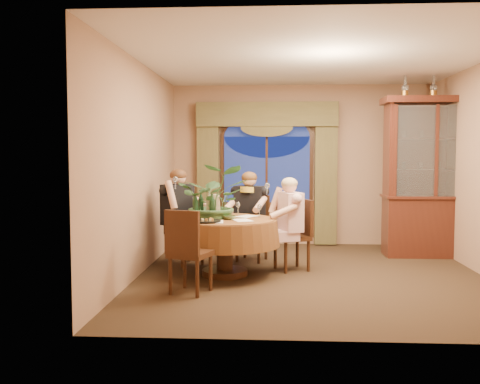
# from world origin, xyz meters

# --- Properties ---
(floor) EXTENTS (5.00, 5.00, 0.00)m
(floor) POSITION_xyz_m (0.00, 0.00, 0.00)
(floor) COLOR black
(floor) RESTS_ON ground
(wall_back) EXTENTS (4.50, 0.00, 4.50)m
(wall_back) POSITION_xyz_m (0.00, 2.50, 1.40)
(wall_back) COLOR #926D54
(wall_back) RESTS_ON ground
(ceiling) EXTENTS (5.00, 5.00, 0.00)m
(ceiling) POSITION_xyz_m (0.00, 0.00, 2.80)
(ceiling) COLOR white
(ceiling) RESTS_ON wall_back
(window) EXTENTS (1.62, 0.10, 1.32)m
(window) POSITION_xyz_m (-0.60, 2.43, 1.30)
(window) COLOR navy
(window) RESTS_ON wall_back
(arched_transom) EXTENTS (1.60, 0.06, 0.44)m
(arched_transom) POSITION_xyz_m (-0.60, 2.43, 2.08)
(arched_transom) COLOR navy
(arched_transom) RESTS_ON wall_back
(drapery_left) EXTENTS (0.38, 0.14, 2.32)m
(drapery_left) POSITION_xyz_m (-1.63, 2.38, 1.18)
(drapery_left) COLOR #4D4725
(drapery_left) RESTS_ON floor
(drapery_right) EXTENTS (0.38, 0.14, 2.32)m
(drapery_right) POSITION_xyz_m (0.43, 2.38, 1.18)
(drapery_right) COLOR #4D4725
(drapery_right) RESTS_ON floor
(swag_valance) EXTENTS (2.45, 0.16, 0.42)m
(swag_valance) POSITION_xyz_m (-0.60, 2.35, 2.28)
(swag_valance) COLOR #4D4725
(swag_valance) RESTS_ON wall_back
(dining_table) EXTENTS (1.80, 1.80, 0.75)m
(dining_table) POSITION_xyz_m (-1.12, -0.08, 0.38)
(dining_table) COLOR maroon
(dining_table) RESTS_ON floor
(china_cabinet) EXTENTS (1.52, 0.60, 2.47)m
(china_cabinet) POSITION_xyz_m (1.96, 1.46, 1.23)
(china_cabinet) COLOR #381610
(china_cabinet) RESTS_ON floor
(oil_lamp_left) EXTENTS (0.11, 0.11, 0.34)m
(oil_lamp_left) POSITION_xyz_m (1.53, 1.46, 2.64)
(oil_lamp_left) COLOR #A5722D
(oil_lamp_left) RESTS_ON china_cabinet
(oil_lamp_center) EXTENTS (0.11, 0.11, 0.34)m
(oil_lamp_center) POSITION_xyz_m (1.96, 1.46, 2.64)
(oil_lamp_center) COLOR #A5722D
(oil_lamp_center) RESTS_ON china_cabinet
(oil_lamp_right) EXTENTS (0.11, 0.11, 0.34)m
(oil_lamp_right) POSITION_xyz_m (2.39, 1.46, 2.64)
(oil_lamp_right) COLOR #A5722D
(oil_lamp_right) RESTS_ON china_cabinet
(chair_right) EXTENTS (0.55, 0.55, 0.96)m
(chair_right) POSITION_xyz_m (-0.24, 0.31, 0.48)
(chair_right) COLOR black
(chair_right) RESTS_ON floor
(chair_back_right) EXTENTS (0.53, 0.53, 0.96)m
(chair_back_right) POSITION_xyz_m (-0.81, 0.93, 0.48)
(chair_back_right) COLOR black
(chair_back_right) RESTS_ON floor
(chair_back) EXTENTS (0.59, 0.59, 0.96)m
(chair_back) POSITION_xyz_m (-1.75, 0.58, 0.48)
(chair_back) COLOR black
(chair_back) RESTS_ON floor
(chair_front_left) EXTENTS (0.53, 0.53, 0.96)m
(chair_front_left) POSITION_xyz_m (-1.44, -0.98, 0.48)
(chair_front_left) COLOR black
(chair_front_left) RESTS_ON floor
(person_pink) EXTENTS (0.56, 0.58, 1.28)m
(person_pink) POSITION_xyz_m (-0.26, 0.25, 0.64)
(person_pink) COLOR beige
(person_pink) RESTS_ON floor
(person_back) EXTENTS (0.67, 0.67, 1.39)m
(person_back) POSITION_xyz_m (-1.85, 0.51, 0.69)
(person_back) COLOR black
(person_back) RESTS_ON floor
(person_scarf) EXTENTS (0.59, 0.56, 1.34)m
(person_scarf) POSITION_xyz_m (-0.83, 0.84, 0.67)
(person_scarf) COLOR black
(person_scarf) RESTS_ON floor
(stoneware_vase) EXTENTS (0.16, 0.16, 0.31)m
(stoneware_vase) POSITION_xyz_m (-1.27, 0.08, 0.90)
(stoneware_vase) COLOR tan
(stoneware_vase) RESTS_ON dining_table
(centerpiece_plant) EXTENTS (0.91, 1.01, 0.79)m
(centerpiece_plant) POSITION_xyz_m (-1.27, 0.06, 1.35)
(centerpiece_plant) COLOR #365D34
(centerpiece_plant) RESTS_ON dining_table
(olive_bowl) EXTENTS (0.16, 0.16, 0.05)m
(olive_bowl) POSITION_xyz_m (-1.06, -0.16, 0.78)
(olive_bowl) COLOR #44552E
(olive_bowl) RESTS_ON dining_table
(cheese_platter) EXTENTS (0.40, 0.40, 0.02)m
(cheese_platter) POSITION_xyz_m (-1.34, -0.44, 0.76)
(cheese_platter) COLOR black
(cheese_platter) RESTS_ON dining_table
(wine_bottle_0) EXTENTS (0.07, 0.07, 0.33)m
(wine_bottle_0) POSITION_xyz_m (-1.29, -0.11, 0.92)
(wine_bottle_0) COLOR black
(wine_bottle_0) RESTS_ON dining_table
(wine_bottle_1) EXTENTS (0.07, 0.07, 0.33)m
(wine_bottle_1) POSITION_xyz_m (-1.34, -0.04, 0.92)
(wine_bottle_1) COLOR tan
(wine_bottle_1) RESTS_ON dining_table
(wine_bottle_2) EXTENTS (0.07, 0.07, 0.33)m
(wine_bottle_2) POSITION_xyz_m (-1.51, -0.07, 0.92)
(wine_bottle_2) COLOR black
(wine_bottle_2) RESTS_ON dining_table
(wine_bottle_3) EXTENTS (0.07, 0.07, 0.33)m
(wine_bottle_3) POSITION_xyz_m (-1.46, 0.12, 0.92)
(wine_bottle_3) COLOR black
(wine_bottle_3) RESTS_ON dining_table
(tasting_paper_0) EXTENTS (0.31, 0.36, 0.00)m
(tasting_paper_0) POSITION_xyz_m (-0.89, -0.26, 0.75)
(tasting_paper_0) COLOR white
(tasting_paper_0) RESTS_ON dining_table
(tasting_paper_1) EXTENTS (0.34, 0.37, 0.00)m
(tasting_paper_1) POSITION_xyz_m (-0.85, 0.17, 0.75)
(tasting_paper_1) COLOR white
(tasting_paper_1) RESTS_ON dining_table
(tasting_paper_2) EXTENTS (0.24, 0.32, 0.00)m
(tasting_paper_2) POSITION_xyz_m (-1.22, -0.43, 0.75)
(tasting_paper_2) COLOR white
(tasting_paper_2) RESTS_ON dining_table
(wine_glass_person_pink) EXTENTS (0.07, 0.07, 0.18)m
(wine_glass_person_pink) POSITION_xyz_m (-0.68, 0.09, 0.84)
(wine_glass_person_pink) COLOR silver
(wine_glass_person_pink) RESTS_ON dining_table
(wine_glass_person_back) EXTENTS (0.07, 0.07, 0.18)m
(wine_glass_person_back) POSITION_xyz_m (-1.50, 0.22, 0.84)
(wine_glass_person_back) COLOR silver
(wine_glass_person_back) RESTS_ON dining_table
(wine_glass_person_scarf) EXTENTS (0.07, 0.07, 0.18)m
(wine_glass_person_scarf) POSITION_xyz_m (-0.98, 0.38, 0.84)
(wine_glass_person_scarf) COLOR silver
(wine_glass_person_scarf) RESTS_ON dining_table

